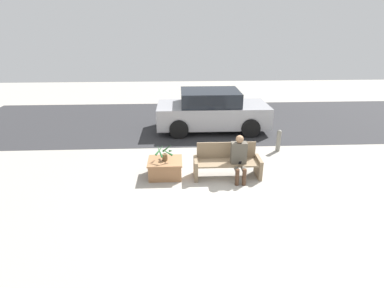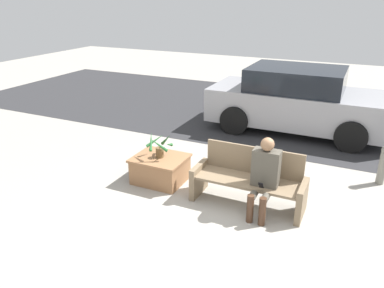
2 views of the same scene
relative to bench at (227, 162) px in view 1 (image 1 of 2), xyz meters
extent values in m
plane|color=#9E998E|center=(-0.08, -0.49, -0.41)|extent=(30.00, 30.00, 0.00)
cube|color=#2D2D30|center=(-0.08, 5.03, -0.40)|extent=(20.00, 6.00, 0.01)
cube|color=#7A664C|center=(-0.84, -0.07, -0.14)|extent=(0.09, 0.59, 0.54)
cube|color=#7A664C|center=(0.84, -0.07, -0.14)|extent=(0.09, 0.59, 0.54)
cube|color=#7A664C|center=(0.00, -0.07, 0.01)|extent=(1.59, 0.54, 0.04)
cube|color=#7A664C|center=(0.00, 0.21, 0.26)|extent=(1.59, 0.04, 0.46)
cube|color=#4C473D|center=(0.28, -0.11, 0.32)|extent=(0.40, 0.22, 0.57)
sphere|color=#8C6647|center=(0.28, -0.13, 0.70)|extent=(0.20, 0.20, 0.20)
cylinder|color=#4C473D|center=(0.19, -0.32, -0.02)|extent=(0.11, 0.41, 0.11)
cylinder|color=#4C473D|center=(0.37, -0.32, -0.02)|extent=(0.11, 0.41, 0.11)
cylinder|color=#472D1E|center=(0.19, -0.52, -0.19)|extent=(0.10, 0.10, 0.44)
cylinder|color=#472D1E|center=(0.37, -0.52, -0.19)|extent=(0.10, 0.10, 0.44)
cube|color=black|center=(0.28, -0.34, 0.13)|extent=(0.07, 0.09, 0.12)
cube|color=#936642|center=(-1.65, 0.06, -0.17)|extent=(0.86, 0.72, 0.47)
cube|color=#936642|center=(-1.65, 0.06, 0.04)|extent=(0.91, 0.77, 0.04)
cylinder|color=brown|center=(-1.65, 0.06, 0.15)|extent=(0.14, 0.14, 0.18)
cone|color=#26602D|center=(-1.48, 0.10, 0.31)|extent=(0.14, 0.37, 0.19)
cone|color=#26602D|center=(-1.58, 0.18, 0.36)|extent=(0.30, 0.21, 0.29)
cone|color=#26602D|center=(-1.79, 0.15, 0.32)|extent=(0.24, 0.33, 0.21)
cone|color=#26602D|center=(-1.78, -0.01, 0.36)|extent=(0.19, 0.31, 0.28)
cone|color=#26602D|center=(-1.59, -0.08, 0.35)|extent=(0.32, 0.18, 0.27)
cube|color=#99999E|center=(0.03, 3.83, 0.21)|extent=(4.16, 1.80, 0.79)
cube|color=black|center=(-0.07, 3.83, 0.87)|extent=(2.17, 1.66, 0.53)
cylinder|color=black|center=(1.32, 2.93, -0.07)|extent=(0.68, 0.18, 0.68)
cylinder|color=black|center=(1.32, 4.73, -0.07)|extent=(0.68, 0.18, 0.68)
cylinder|color=black|center=(-1.26, 2.93, -0.07)|extent=(0.68, 0.18, 0.68)
cylinder|color=black|center=(-1.26, 4.73, -0.07)|extent=(0.68, 0.18, 0.68)
cylinder|color=slate|center=(1.92, 1.62, -0.11)|extent=(0.14, 0.14, 0.60)
sphere|color=slate|center=(1.92, 1.62, 0.23)|extent=(0.15, 0.15, 0.15)
camera|label=1|loc=(-1.27, -7.17, 3.41)|focal=28.00mm
camera|label=2|loc=(1.42, -5.14, 2.72)|focal=35.00mm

